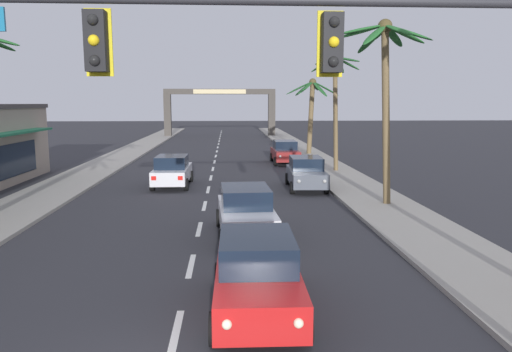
{
  "coord_description": "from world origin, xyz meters",
  "views": [
    {
      "loc": [
        1.08,
        -7.31,
        4.55
      ],
      "look_at": [
        1.95,
        8.0,
        2.2
      ],
      "focal_mm": 34.07,
      "sensor_mm": 36.0,
      "label": 1
    }
  ],
  "objects_px": {
    "sedan_parked_mid_kerb": "(285,152)",
    "traffic_signal_mast": "(336,78)",
    "sedan_oncoming_far": "(172,171)",
    "town_gateway_arch": "(220,106)",
    "palm_right_third": "(335,83)",
    "sedan_lead_at_stop_bar": "(257,274)",
    "sedan_parked_nearest_kerb": "(306,173)",
    "palm_right_second": "(385,65)",
    "palm_right_farthest": "(311,102)",
    "sedan_third_in_queue": "(246,211)"
  },
  "relations": [
    {
      "from": "sedan_third_in_queue",
      "to": "palm_right_second",
      "type": "distance_m",
      "value": 9.13
    },
    {
      "from": "palm_right_second",
      "to": "palm_right_farthest",
      "type": "xyz_separation_m",
      "value": [
        0.47,
        20.83,
        -1.59
      ]
    },
    {
      "from": "traffic_signal_mast",
      "to": "sedan_parked_mid_kerb",
      "type": "height_order",
      "value": "traffic_signal_mast"
    },
    {
      "from": "sedan_oncoming_far",
      "to": "palm_right_third",
      "type": "relative_size",
      "value": 0.59
    },
    {
      "from": "traffic_signal_mast",
      "to": "palm_right_second",
      "type": "distance_m",
      "value": 13.69
    },
    {
      "from": "traffic_signal_mast",
      "to": "palm_right_second",
      "type": "xyz_separation_m",
      "value": [
        4.87,
        12.74,
        1.15
      ]
    },
    {
      "from": "traffic_signal_mast",
      "to": "palm_right_third",
      "type": "bearing_deg",
      "value": 77.68
    },
    {
      "from": "traffic_signal_mast",
      "to": "sedan_oncoming_far",
      "type": "distance_m",
      "value": 19.45
    },
    {
      "from": "palm_right_third",
      "to": "town_gateway_arch",
      "type": "height_order",
      "value": "palm_right_third"
    },
    {
      "from": "palm_right_second",
      "to": "palm_right_third",
      "type": "relative_size",
      "value": 1.05
    },
    {
      "from": "sedan_oncoming_far",
      "to": "sedan_parked_nearest_kerb",
      "type": "relative_size",
      "value": 0.99
    },
    {
      "from": "palm_right_third",
      "to": "town_gateway_arch",
      "type": "relative_size",
      "value": 0.52
    },
    {
      "from": "palm_right_second",
      "to": "town_gateway_arch",
      "type": "xyz_separation_m",
      "value": [
        -7.68,
        43.86,
        -2.02
      ]
    },
    {
      "from": "palm_right_second",
      "to": "palm_right_farthest",
      "type": "distance_m",
      "value": 20.89
    },
    {
      "from": "sedan_third_in_queue",
      "to": "sedan_oncoming_far",
      "type": "height_order",
      "value": "same"
    },
    {
      "from": "sedan_parked_mid_kerb",
      "to": "palm_right_second",
      "type": "xyz_separation_m",
      "value": [
        2.4,
        -15.26,
        5.23
      ]
    },
    {
      "from": "traffic_signal_mast",
      "to": "sedan_lead_at_stop_bar",
      "type": "distance_m",
      "value": 4.79
    },
    {
      "from": "palm_right_second",
      "to": "palm_right_third",
      "type": "height_order",
      "value": "palm_right_second"
    },
    {
      "from": "palm_right_second",
      "to": "sedan_oncoming_far",
      "type": "bearing_deg",
      "value": 149.59
    },
    {
      "from": "palm_right_second",
      "to": "palm_right_farthest",
      "type": "height_order",
      "value": "palm_right_second"
    },
    {
      "from": "sedan_lead_at_stop_bar",
      "to": "palm_right_farthest",
      "type": "height_order",
      "value": "palm_right_farthest"
    },
    {
      "from": "sedan_third_in_queue",
      "to": "town_gateway_arch",
      "type": "distance_m",
      "value": 48.43
    },
    {
      "from": "traffic_signal_mast",
      "to": "town_gateway_arch",
      "type": "distance_m",
      "value": 56.68
    },
    {
      "from": "sedan_lead_at_stop_bar",
      "to": "palm_right_farthest",
      "type": "xyz_separation_m",
      "value": [
        6.48,
        31.33,
        3.63
      ]
    },
    {
      "from": "sedan_lead_at_stop_bar",
      "to": "sedan_parked_nearest_kerb",
      "type": "height_order",
      "value": "same"
    },
    {
      "from": "palm_right_farthest",
      "to": "town_gateway_arch",
      "type": "bearing_deg",
      "value": 109.49
    },
    {
      "from": "sedan_parked_nearest_kerb",
      "to": "palm_right_third",
      "type": "height_order",
      "value": "palm_right_third"
    },
    {
      "from": "sedan_parked_nearest_kerb",
      "to": "palm_right_third",
      "type": "xyz_separation_m",
      "value": [
        2.71,
        5.92,
        4.9
      ]
    },
    {
      "from": "sedan_parked_nearest_kerb",
      "to": "palm_right_farthest",
      "type": "relative_size",
      "value": 0.69
    },
    {
      "from": "sedan_parked_mid_kerb",
      "to": "traffic_signal_mast",
      "type": "bearing_deg",
      "value": -95.04
    },
    {
      "from": "town_gateway_arch",
      "to": "palm_right_third",
      "type": "bearing_deg",
      "value": -76.77
    },
    {
      "from": "sedan_third_in_queue",
      "to": "palm_right_third",
      "type": "xyz_separation_m",
      "value": [
        6.22,
        14.83,
        4.9
      ]
    },
    {
      "from": "sedan_lead_at_stop_bar",
      "to": "town_gateway_arch",
      "type": "relative_size",
      "value": 0.31
    },
    {
      "from": "sedan_lead_at_stop_bar",
      "to": "palm_right_farthest",
      "type": "distance_m",
      "value": 32.2
    },
    {
      "from": "palm_right_third",
      "to": "palm_right_farthest",
      "type": "xyz_separation_m",
      "value": [
        0.29,
        10.43,
        -1.27
      ]
    },
    {
      "from": "sedan_oncoming_far",
      "to": "palm_right_farthest",
      "type": "height_order",
      "value": "palm_right_farthest"
    },
    {
      "from": "sedan_oncoming_far",
      "to": "town_gateway_arch",
      "type": "xyz_separation_m",
      "value": [
        1.97,
        38.2,
        3.2
      ]
    },
    {
      "from": "sedan_third_in_queue",
      "to": "town_gateway_arch",
      "type": "xyz_separation_m",
      "value": [
        -1.65,
        48.29,
        3.2
      ]
    },
    {
      "from": "sedan_parked_mid_kerb",
      "to": "palm_right_third",
      "type": "distance_m",
      "value": 7.37
    },
    {
      "from": "sedan_lead_at_stop_bar",
      "to": "palm_right_farthest",
      "type": "relative_size",
      "value": 0.69
    },
    {
      "from": "palm_right_second",
      "to": "traffic_signal_mast",
      "type": "bearing_deg",
      "value": -110.92
    },
    {
      "from": "sedan_parked_mid_kerb",
      "to": "palm_right_farthest",
      "type": "bearing_deg",
      "value": 62.74
    },
    {
      "from": "traffic_signal_mast",
      "to": "sedan_lead_at_stop_bar",
      "type": "height_order",
      "value": "traffic_signal_mast"
    },
    {
      "from": "traffic_signal_mast",
      "to": "sedan_parked_mid_kerb",
      "type": "distance_m",
      "value": 28.4
    },
    {
      "from": "town_gateway_arch",
      "to": "sedan_third_in_queue",
      "type": "bearing_deg",
      "value": -88.04
    },
    {
      "from": "sedan_oncoming_far",
      "to": "palm_right_third",
      "type": "xyz_separation_m",
      "value": [
        9.84,
        4.73,
        4.9
      ]
    },
    {
      "from": "sedan_oncoming_far",
      "to": "town_gateway_arch",
      "type": "relative_size",
      "value": 0.31
    },
    {
      "from": "town_gateway_arch",
      "to": "traffic_signal_mast",
      "type": "bearing_deg",
      "value": -87.15
    },
    {
      "from": "sedan_oncoming_far",
      "to": "sedan_parked_nearest_kerb",
      "type": "distance_m",
      "value": 7.22
    },
    {
      "from": "town_gateway_arch",
      "to": "sedan_oncoming_far",
      "type": "bearing_deg",
      "value": -92.96
    }
  ]
}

